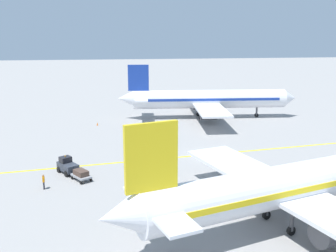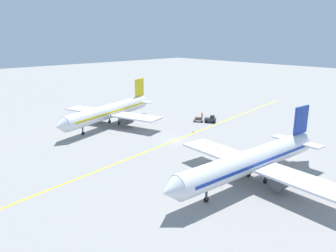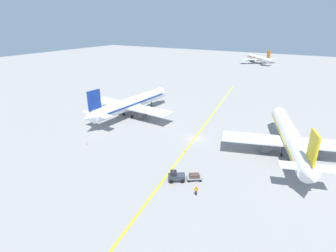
% 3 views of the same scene
% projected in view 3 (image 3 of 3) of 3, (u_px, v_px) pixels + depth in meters
% --- Properties ---
extents(ground_plane, '(400.00, 400.00, 0.00)m').
position_uv_depth(ground_plane, '(194.00, 139.00, 63.55)').
color(ground_plane, gray).
extents(apron_yellow_centreline, '(16.72, 118.94, 0.01)m').
position_uv_depth(apron_yellow_centreline, '(194.00, 139.00, 63.55)').
color(apron_yellow_centreline, yellow).
rests_on(apron_yellow_centreline, ground).
extents(airplane_at_gate, '(28.30, 35.54, 10.60)m').
position_uv_depth(airplane_at_gate, '(131.00, 104.00, 78.23)').
color(airplane_at_gate, white).
rests_on(airplane_at_gate, ground).
extents(airplane_adjacent_stand, '(28.29, 34.78, 10.60)m').
position_uv_depth(airplane_adjacent_stand, '(291.00, 138.00, 55.23)').
color(airplane_adjacent_stand, white).
rests_on(airplane_adjacent_stand, ground).
extents(airplane_distant_taxiing, '(22.96, 26.34, 9.54)m').
position_uv_depth(airplane_distant_taxiing, '(258.00, 58.00, 177.15)').
color(airplane_distant_taxiing, silver).
rests_on(airplane_distant_taxiing, ground).
extents(baggage_tug_dark, '(3.33, 2.91, 2.11)m').
position_uv_depth(baggage_tug_dark, '(176.00, 176.00, 46.63)').
color(baggage_tug_dark, '#333842').
rests_on(baggage_tug_dark, ground).
extents(baggage_cart_trailing, '(2.94, 2.59, 1.24)m').
position_uv_depth(baggage_cart_trailing, '(194.00, 176.00, 46.85)').
color(baggage_cart_trailing, gray).
rests_on(baggage_cart_trailing, ground).
extents(ground_crew_worker, '(0.58, 0.26, 1.68)m').
position_uv_depth(ground_crew_worker, '(196.00, 190.00, 42.75)').
color(ground_crew_worker, '#23232D').
rests_on(ground_crew_worker, ground).
extents(traffic_cone_near_nose, '(0.32, 0.32, 0.55)m').
position_uv_depth(traffic_cone_near_nose, '(185.00, 151.00, 57.06)').
color(traffic_cone_near_nose, orange).
rests_on(traffic_cone_near_nose, ground).
extents(traffic_cone_mid_apron, '(0.32, 0.32, 0.55)m').
position_uv_depth(traffic_cone_mid_apron, '(87.00, 144.00, 60.58)').
color(traffic_cone_mid_apron, orange).
rests_on(traffic_cone_mid_apron, ground).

